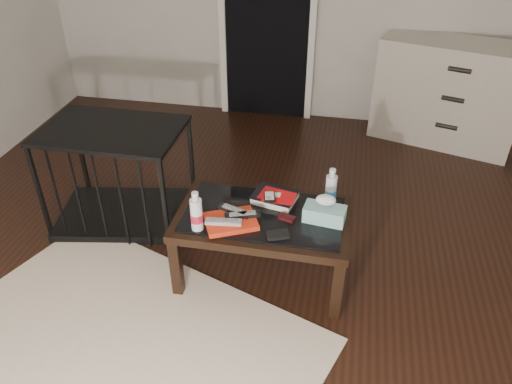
{
  "coord_description": "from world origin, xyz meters",
  "views": [
    {
      "loc": [
        0.4,
        -2.12,
        2.16
      ],
      "look_at": [
        -0.06,
        0.23,
        0.55
      ],
      "focal_mm": 35.0,
      "sensor_mm": 36.0,
      "label": 1
    }
  ],
  "objects_px": {
    "dresser": "(448,93)",
    "pet_crate": "(122,191)",
    "coffee_table": "(263,223)",
    "textbook": "(275,197)",
    "tissue_box": "(324,214)",
    "water_bottle_right": "(331,187)",
    "water_bottle_left": "(196,211)"
  },
  "relations": [
    {
      "from": "water_bottle_right",
      "to": "tissue_box",
      "type": "relative_size",
      "value": 1.03
    },
    {
      "from": "pet_crate",
      "to": "tissue_box",
      "type": "height_order",
      "value": "pet_crate"
    },
    {
      "from": "water_bottle_right",
      "to": "dresser",
      "type": "bearing_deg",
      "value": 64.91
    },
    {
      "from": "water_bottle_left",
      "to": "tissue_box",
      "type": "height_order",
      "value": "water_bottle_left"
    },
    {
      "from": "water_bottle_left",
      "to": "water_bottle_right",
      "type": "relative_size",
      "value": 1.0
    },
    {
      "from": "pet_crate",
      "to": "textbook",
      "type": "height_order",
      "value": "pet_crate"
    },
    {
      "from": "dresser",
      "to": "tissue_box",
      "type": "xyz_separation_m",
      "value": [
        -0.91,
        -2.08,
        0.06
      ]
    },
    {
      "from": "dresser",
      "to": "water_bottle_right",
      "type": "xyz_separation_m",
      "value": [
        -0.89,
        -1.91,
        0.13
      ]
    },
    {
      "from": "coffee_table",
      "to": "textbook",
      "type": "xyz_separation_m",
      "value": [
        0.04,
        0.15,
        0.09
      ]
    },
    {
      "from": "pet_crate",
      "to": "textbook",
      "type": "distance_m",
      "value": 1.17
    },
    {
      "from": "coffee_table",
      "to": "textbook",
      "type": "height_order",
      "value": "textbook"
    },
    {
      "from": "dresser",
      "to": "water_bottle_right",
      "type": "distance_m",
      "value": 2.11
    },
    {
      "from": "coffee_table",
      "to": "pet_crate",
      "type": "relative_size",
      "value": 1.01
    },
    {
      "from": "dresser",
      "to": "textbook",
      "type": "xyz_separation_m",
      "value": [
        -1.22,
        -1.93,
        0.03
      ]
    },
    {
      "from": "water_bottle_right",
      "to": "tissue_box",
      "type": "bearing_deg",
      "value": -96.22
    },
    {
      "from": "dresser",
      "to": "pet_crate",
      "type": "xyz_separation_m",
      "value": [
        -2.33,
        -1.7,
        -0.22
      ]
    },
    {
      "from": "textbook",
      "to": "tissue_box",
      "type": "xyz_separation_m",
      "value": [
        0.3,
        -0.14,
        0.02
      ]
    },
    {
      "from": "water_bottle_right",
      "to": "tissue_box",
      "type": "distance_m",
      "value": 0.19
    },
    {
      "from": "tissue_box",
      "to": "water_bottle_right",
      "type": "bearing_deg",
      "value": 90.95
    },
    {
      "from": "textbook",
      "to": "tissue_box",
      "type": "relative_size",
      "value": 1.09
    },
    {
      "from": "coffee_table",
      "to": "pet_crate",
      "type": "bearing_deg",
      "value": 160.54
    },
    {
      "from": "coffee_table",
      "to": "water_bottle_left",
      "type": "relative_size",
      "value": 4.2
    },
    {
      "from": "coffee_table",
      "to": "water_bottle_left",
      "type": "bearing_deg",
      "value": -148.24
    },
    {
      "from": "coffee_table",
      "to": "dresser",
      "type": "height_order",
      "value": "dresser"
    },
    {
      "from": "pet_crate",
      "to": "coffee_table",
      "type": "bearing_deg",
      "value": -29.62
    },
    {
      "from": "dresser",
      "to": "tissue_box",
      "type": "relative_size",
      "value": 5.62
    },
    {
      "from": "textbook",
      "to": "water_bottle_right",
      "type": "relative_size",
      "value": 1.05
    },
    {
      "from": "textbook",
      "to": "water_bottle_left",
      "type": "relative_size",
      "value": 1.05
    },
    {
      "from": "coffee_table",
      "to": "water_bottle_right",
      "type": "height_order",
      "value": "water_bottle_right"
    },
    {
      "from": "pet_crate",
      "to": "water_bottle_right",
      "type": "relative_size",
      "value": 4.17
    },
    {
      "from": "coffee_table",
      "to": "water_bottle_right",
      "type": "distance_m",
      "value": 0.44
    },
    {
      "from": "water_bottle_right",
      "to": "water_bottle_left",
      "type": "bearing_deg",
      "value": -151.52
    }
  ]
}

